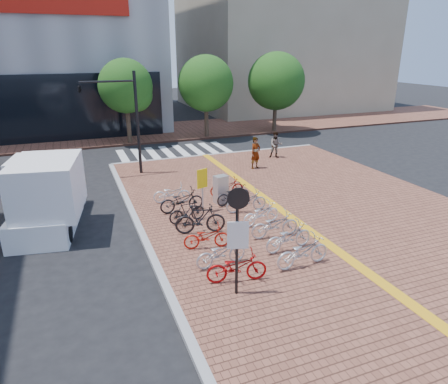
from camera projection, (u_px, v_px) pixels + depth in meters
name	position (u px, v px, depth m)	size (l,w,h in m)	color
ground	(258.00, 239.00, 14.89)	(120.00, 120.00, 0.00)	black
sidewalk	(428.00, 292.00, 11.52)	(14.00, 34.00, 0.15)	brown
tactile_strip	(401.00, 297.00, 11.15)	(0.40, 34.00, 0.01)	orange
kerb_west	(197.00, 356.00, 9.12)	(0.25, 34.00, 0.15)	gray
kerb_north	(220.00, 155.00, 26.41)	(14.00, 0.25, 0.15)	gray
far_sidewalk	(148.00, 133.00, 33.27)	(70.00, 8.00, 0.15)	brown
building_beige	(279.00, 27.00, 46.04)	(20.00, 18.00, 18.00)	gray
crosswalk	(175.00, 152.00, 27.33)	(7.50, 4.00, 0.01)	silver
street_trees	(219.00, 84.00, 30.52)	(16.20, 4.60, 6.35)	#38281E
bike_0	(237.00, 267.00, 11.77)	(0.63, 1.82, 0.95)	#AB0C0D
bike_1	(221.00, 253.00, 12.64)	(0.60, 1.72, 0.90)	#BBBAC0
bike_2	(207.00, 237.00, 13.77)	(0.56, 1.61, 0.85)	red
bike_3	(200.00, 219.00, 14.84)	(0.53, 1.89, 1.14)	black
bike_4	(187.00, 211.00, 15.83)	(0.44, 1.55, 0.93)	black
bike_5	(182.00, 200.00, 16.86)	(0.66, 1.89, 0.99)	black
bike_6	(172.00, 193.00, 17.87)	(0.57, 1.65, 0.86)	white
bike_7	(303.00, 252.00, 12.60)	(0.66, 1.90, 1.00)	silver
bike_8	(289.00, 237.00, 13.63)	(0.64, 1.85, 0.97)	silver
bike_9	(275.00, 225.00, 14.56)	(0.64, 1.85, 0.97)	silver
bike_10	(261.00, 214.00, 15.65)	(0.59, 1.69, 0.89)	white
bike_11	(246.00, 201.00, 16.85)	(0.63, 1.80, 0.95)	#B3B4B8
bike_12	(233.00, 194.00, 17.70)	(0.59, 1.70, 0.90)	black
bike_13	(227.00, 187.00, 18.72)	(0.56, 1.62, 0.85)	#A4170B
pedestrian_a	(256.00, 153.00, 22.85)	(0.66, 0.44, 1.82)	gray
pedestrian_b	(276.00, 145.00, 25.12)	(0.80, 0.62, 1.65)	#4E5463
utility_box	(221.00, 189.00, 17.80)	(0.58, 0.42, 1.26)	#B6B6BB
yellow_sign	(203.00, 182.00, 16.59)	(0.49, 0.22, 1.88)	#B7B7BC
notice_sign	(238.00, 229.00, 10.62)	(0.58, 0.23, 3.20)	black
traffic_light_pole	(112.00, 105.00, 20.59)	(2.94, 1.13, 5.48)	black
box_truck	(46.00, 194.00, 15.57)	(2.99, 5.29, 2.89)	white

